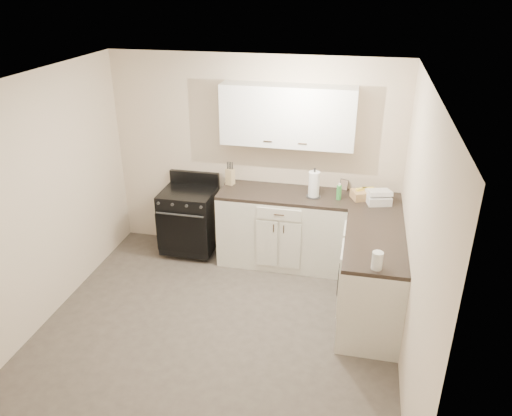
% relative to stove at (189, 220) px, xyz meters
% --- Properties ---
extents(floor, '(3.60, 3.60, 0.00)m').
position_rel_stove_xyz_m(floor, '(0.79, -1.48, -0.46)').
color(floor, '#473F38').
rests_on(floor, ground).
extents(ceiling, '(3.60, 3.60, 0.00)m').
position_rel_stove_xyz_m(ceiling, '(0.79, -1.48, 2.04)').
color(ceiling, white).
rests_on(ceiling, wall_back).
extents(wall_back, '(3.60, 0.00, 3.60)m').
position_rel_stove_xyz_m(wall_back, '(0.79, 0.32, 0.79)').
color(wall_back, beige).
rests_on(wall_back, ground).
extents(wall_right, '(0.00, 3.60, 3.60)m').
position_rel_stove_xyz_m(wall_right, '(2.59, -1.48, 0.79)').
color(wall_right, beige).
rests_on(wall_right, ground).
extents(wall_left, '(0.00, 3.60, 3.60)m').
position_rel_stove_xyz_m(wall_left, '(-1.01, -1.48, 0.79)').
color(wall_left, beige).
rests_on(wall_left, ground).
extents(wall_front, '(3.60, 0.00, 3.60)m').
position_rel_stove_xyz_m(wall_front, '(0.79, -3.28, 0.79)').
color(wall_front, beige).
rests_on(wall_front, ground).
extents(base_cabinets_back, '(1.55, 0.60, 0.90)m').
position_rel_stove_xyz_m(base_cabinets_back, '(1.21, 0.02, -0.01)').
color(base_cabinets_back, silver).
rests_on(base_cabinets_back, floor).
extents(base_cabinets_right, '(0.60, 1.90, 0.90)m').
position_rel_stove_xyz_m(base_cabinets_right, '(2.29, -0.63, -0.01)').
color(base_cabinets_right, silver).
rests_on(base_cabinets_right, floor).
extents(countertop_back, '(1.55, 0.60, 0.04)m').
position_rel_stove_xyz_m(countertop_back, '(1.21, 0.02, 0.46)').
color(countertop_back, black).
rests_on(countertop_back, base_cabinets_back).
extents(countertop_right, '(0.60, 1.90, 0.04)m').
position_rel_stove_xyz_m(countertop_right, '(2.29, -0.63, 0.46)').
color(countertop_right, black).
rests_on(countertop_right, base_cabinets_right).
extents(upper_cabinets, '(1.55, 0.30, 0.70)m').
position_rel_stove_xyz_m(upper_cabinets, '(1.21, 0.18, 1.38)').
color(upper_cabinets, white).
rests_on(upper_cabinets, wall_back).
extents(stove, '(0.65, 0.56, 0.79)m').
position_rel_stove_xyz_m(stove, '(0.00, 0.00, 0.00)').
color(stove, black).
rests_on(stove, floor).
extents(knife_block, '(0.11, 0.11, 0.20)m').
position_rel_stove_xyz_m(knife_block, '(0.52, 0.15, 0.58)').
color(knife_block, '#D1B781').
rests_on(knife_block, countertop_back).
extents(paper_towel, '(0.16, 0.16, 0.31)m').
position_rel_stove_xyz_m(paper_towel, '(1.57, -0.01, 0.63)').
color(paper_towel, white).
rests_on(paper_towel, countertop_back).
extents(soap_bottle, '(0.07, 0.07, 0.17)m').
position_rel_stove_xyz_m(soap_bottle, '(1.87, -0.02, 0.57)').
color(soap_bottle, green).
rests_on(soap_bottle, countertop_back).
extents(picture_frame, '(0.11, 0.07, 0.13)m').
position_rel_stove_xyz_m(picture_frame, '(1.91, 0.28, 0.54)').
color(picture_frame, black).
rests_on(picture_frame, countertop_back).
extents(wicker_basket, '(0.35, 0.30, 0.10)m').
position_rel_stove_xyz_m(wicker_basket, '(2.16, 0.07, 0.53)').
color(wicker_basket, tan).
rests_on(wicker_basket, countertop_right).
extents(countertop_grill, '(0.31, 0.30, 0.10)m').
position_rel_stove_xyz_m(countertop_grill, '(2.31, -0.02, 0.53)').
color(countertop_grill, white).
rests_on(countertop_grill, countertop_right).
extents(glass_jar, '(0.10, 0.10, 0.16)m').
position_rel_stove_xyz_m(glass_jar, '(2.29, -1.48, 0.56)').
color(glass_jar, silver).
rests_on(glass_jar, countertop_right).
extents(oven_mitt_near, '(0.02, 0.13, 0.23)m').
position_rel_stove_xyz_m(oven_mitt_near, '(1.97, -1.05, 0.03)').
color(oven_mitt_near, black).
rests_on(oven_mitt_near, base_cabinets_right).
extents(oven_mitt_far, '(0.02, 0.17, 0.29)m').
position_rel_stove_xyz_m(oven_mitt_far, '(1.97, -0.92, -0.04)').
color(oven_mitt_far, black).
rests_on(oven_mitt_far, base_cabinets_right).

